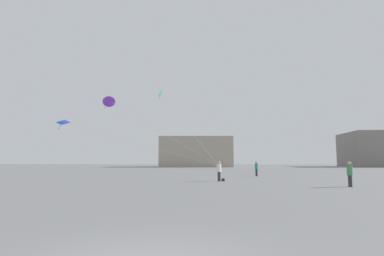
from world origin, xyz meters
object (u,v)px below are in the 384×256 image
object	(u,v)px
kite_cyan_delta	(161,95)
building_centre_hall	(381,150)
kite_violet_diamond	(110,102)
person_in_green	(350,173)
building_left_hall	(196,152)
person_in_teal	(256,168)
person_in_white	(219,170)
handbag_beside_flyer	(223,180)
kite_cobalt_delta	(68,124)

from	to	relation	value
kite_cyan_delta	building_centre_hall	world-z (taller)	building_centre_hall
kite_violet_diamond	person_in_green	bearing A→B (deg)	-22.98
kite_violet_diamond	building_left_hall	world-z (taller)	building_left_hall
kite_cyan_delta	kite_violet_diamond	bearing A→B (deg)	-148.74
person_in_teal	person_in_white	bearing A→B (deg)	154.31
person_in_white	building_centre_hall	world-z (taller)	building_centre_hall
kite_cyan_delta	handbag_beside_flyer	world-z (taller)	kite_cyan_delta
kite_cyan_delta	building_left_hall	bearing A→B (deg)	87.62
kite_cobalt_delta	building_centre_hall	size ratio (longest dim) A/B	0.79
kite_cobalt_delta	handbag_beside_flyer	distance (m)	16.35
building_centre_hall	kite_cyan_delta	bearing A→B (deg)	-132.99
person_in_white	person_in_green	world-z (taller)	person_in_white
person_in_white	person_in_teal	world-z (taller)	person_in_white
person_in_white	kite_cobalt_delta	world-z (taller)	kite_cobalt_delta
person_in_teal	building_left_hall	world-z (taller)	building_left_hall
person_in_teal	building_centre_hall	bearing A→B (deg)	-37.25
person_in_green	handbag_beside_flyer	xyz separation A→B (m)	(-8.22, 5.73, -0.82)
building_left_hall	handbag_beside_flyer	distance (m)	63.89
kite_cobalt_delta	kite_violet_diamond	size ratio (longest dim) A/B	1.41
person_in_teal	kite_violet_diamond	distance (m)	17.99
person_in_white	person_in_teal	distance (m)	10.42
person_in_white	person_in_green	bearing A→B (deg)	-63.78
kite_violet_diamond	building_centre_hall	size ratio (longest dim) A/B	0.56
person_in_green	person_in_white	bearing A→B (deg)	-154.26
kite_cyan_delta	handbag_beside_flyer	size ratio (longest dim) A/B	24.97
kite_cyan_delta	building_left_hall	size ratio (longest dim) A/B	0.39
kite_cobalt_delta	kite_violet_diamond	xyz separation A→B (m)	(4.32, -0.64, 2.09)
person_in_green	person_in_teal	bearing A→B (deg)	163.26
handbag_beside_flyer	person_in_teal	bearing A→B (deg)	64.06
person_in_green	kite_cyan_delta	xyz separation A→B (m)	(-14.41, 10.93, 7.80)
person_in_green	person_in_teal	distance (m)	15.34
building_centre_hall	building_left_hall	bearing A→B (deg)	-177.78
handbag_beside_flyer	kite_violet_diamond	bearing A→B (deg)	167.71
kite_violet_diamond	kite_cobalt_delta	bearing A→B (deg)	171.55
kite_cyan_delta	building_centre_hall	bearing A→B (deg)	47.01
person_in_teal	kite_cobalt_delta	bearing A→B (deg)	109.11
building_left_hall	building_centre_hall	size ratio (longest dim) A/B	1.02
handbag_beside_flyer	kite_cyan_delta	bearing A→B (deg)	139.94
person_in_green	person_in_teal	size ratio (longest dim) A/B	1.01
person_in_white	building_centre_hall	bearing A→B (deg)	21.95
person_in_white	handbag_beside_flyer	distance (m)	0.91
kite_cobalt_delta	handbag_beside_flyer	xyz separation A→B (m)	(15.17, -3.01, -5.30)
kite_violet_diamond	building_left_hall	bearing A→B (deg)	83.39
person_in_white	handbag_beside_flyer	size ratio (longest dim) A/B	5.43
kite_violet_diamond	building_centre_hall	distance (m)	88.07
kite_cobalt_delta	building_left_hall	world-z (taller)	building_left_hall
person_in_green	handbag_beside_flyer	bearing A→B (deg)	-155.84
kite_violet_diamond	kite_cyan_delta	bearing A→B (deg)	31.26
kite_cobalt_delta	building_centre_hall	xyz separation A→B (m)	(65.42, 62.73, -0.43)
person_in_teal	handbag_beside_flyer	size ratio (longest dim) A/B	5.32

